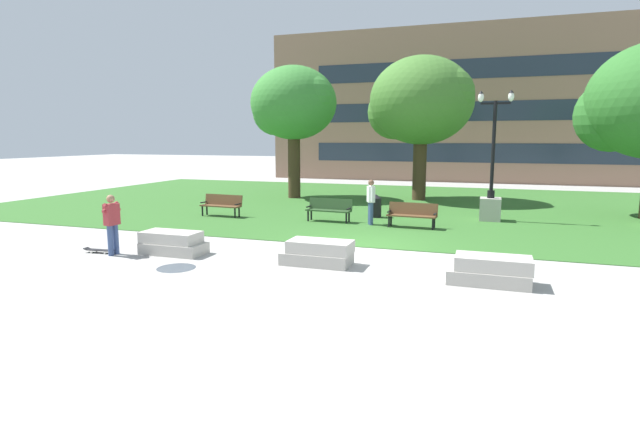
{
  "coord_description": "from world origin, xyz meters",
  "views": [
    {
      "loc": [
        3.49,
        -14.36,
        3.27
      ],
      "look_at": [
        -0.9,
        -1.4,
        1.2
      ],
      "focal_mm": 28.0,
      "sensor_mm": 36.0,
      "label": 1
    }
  ],
  "objects_px": {
    "concrete_block_right": "(490,271)",
    "person_skateboarder": "(112,221)",
    "park_bench_far_left": "(222,204)",
    "skateboard": "(101,250)",
    "concrete_block_left": "(318,253)",
    "park_bench_near_left": "(412,214)",
    "concrete_block_center": "(173,243)",
    "lamp_post_right": "(491,195)",
    "person_bystander_near_lawn": "(371,199)",
    "park_bench_near_right": "(329,208)",
    "trash_bin": "(376,206)"
  },
  "relations": [
    {
      "from": "skateboard",
      "to": "lamp_post_right",
      "type": "relative_size",
      "value": 0.2
    },
    {
      "from": "concrete_block_right",
      "to": "skateboard",
      "type": "relative_size",
      "value": 1.76
    },
    {
      "from": "concrete_block_left",
      "to": "trash_bin",
      "type": "bearing_deg",
      "value": 91.9
    },
    {
      "from": "concrete_block_center",
      "to": "lamp_post_right",
      "type": "relative_size",
      "value": 0.36
    },
    {
      "from": "concrete_block_left",
      "to": "lamp_post_right",
      "type": "height_order",
      "value": "lamp_post_right"
    },
    {
      "from": "concrete_block_left",
      "to": "park_bench_near_left",
      "type": "height_order",
      "value": "park_bench_near_left"
    },
    {
      "from": "park_bench_near_left",
      "to": "trash_bin",
      "type": "height_order",
      "value": "trash_bin"
    },
    {
      "from": "person_skateboarder",
      "to": "trash_bin",
      "type": "relative_size",
      "value": 1.78
    },
    {
      "from": "concrete_block_left",
      "to": "skateboard",
      "type": "distance_m",
      "value": 6.41
    },
    {
      "from": "person_skateboarder",
      "to": "park_bench_near_left",
      "type": "xyz_separation_m",
      "value": [
        7.37,
        7.0,
        -0.44
      ]
    },
    {
      "from": "park_bench_far_left",
      "to": "person_bystander_near_lawn",
      "type": "bearing_deg",
      "value": -0.29
    },
    {
      "from": "concrete_block_left",
      "to": "skateboard",
      "type": "relative_size",
      "value": 1.77
    },
    {
      "from": "park_bench_near_left",
      "to": "trash_bin",
      "type": "distance_m",
      "value": 2.65
    },
    {
      "from": "concrete_block_right",
      "to": "person_skateboarder",
      "type": "relative_size",
      "value": 1.07
    },
    {
      "from": "person_skateboarder",
      "to": "park_bench_far_left",
      "type": "relative_size",
      "value": 0.93
    },
    {
      "from": "park_bench_far_left",
      "to": "skateboard",
      "type": "bearing_deg",
      "value": -89.24
    },
    {
      "from": "person_bystander_near_lawn",
      "to": "park_bench_far_left",
      "type": "bearing_deg",
      "value": 179.71
    },
    {
      "from": "trash_bin",
      "to": "park_bench_near_left",
      "type": "bearing_deg",
      "value": -47.28
    },
    {
      "from": "skateboard",
      "to": "concrete_block_center",
      "type": "bearing_deg",
      "value": 16.82
    },
    {
      "from": "park_bench_near_left",
      "to": "person_bystander_near_lawn",
      "type": "height_order",
      "value": "person_bystander_near_lawn"
    },
    {
      "from": "person_skateboarder",
      "to": "park_bench_near_left",
      "type": "relative_size",
      "value": 0.94
    },
    {
      "from": "concrete_block_left",
      "to": "park_bench_far_left",
      "type": "relative_size",
      "value": 1.0
    },
    {
      "from": "concrete_block_right",
      "to": "park_bench_far_left",
      "type": "distance_m",
      "value": 12.65
    },
    {
      "from": "trash_bin",
      "to": "person_bystander_near_lawn",
      "type": "bearing_deg",
      "value": -83.36
    },
    {
      "from": "concrete_block_center",
      "to": "skateboard",
      "type": "height_order",
      "value": "concrete_block_center"
    },
    {
      "from": "concrete_block_left",
      "to": "person_bystander_near_lawn",
      "type": "xyz_separation_m",
      "value": [
        -0.06,
        6.29,
        0.68
      ]
    },
    {
      "from": "concrete_block_left",
      "to": "lamp_post_right",
      "type": "relative_size",
      "value": 0.36
    },
    {
      "from": "lamp_post_right",
      "to": "concrete_block_center",
      "type": "bearing_deg",
      "value": -133.75
    },
    {
      "from": "concrete_block_center",
      "to": "lamp_post_right",
      "type": "height_order",
      "value": "lamp_post_right"
    },
    {
      "from": "concrete_block_left",
      "to": "park_bench_near_right",
      "type": "xyz_separation_m",
      "value": [
        -1.76,
        6.5,
        0.23
      ]
    },
    {
      "from": "concrete_block_center",
      "to": "trash_bin",
      "type": "distance_m",
      "value": 9.24
    },
    {
      "from": "concrete_block_right",
      "to": "person_skateboarder",
      "type": "bearing_deg",
      "value": -177.62
    },
    {
      "from": "park_bench_near_left",
      "to": "trash_bin",
      "type": "bearing_deg",
      "value": 132.72
    },
    {
      "from": "concrete_block_left",
      "to": "concrete_block_right",
      "type": "distance_m",
      "value": 4.28
    },
    {
      "from": "person_skateboarder",
      "to": "skateboard",
      "type": "height_order",
      "value": "person_skateboarder"
    },
    {
      "from": "park_bench_far_left",
      "to": "trash_bin",
      "type": "xyz_separation_m",
      "value": [
        6.18,
        1.8,
        -0.04
      ]
    },
    {
      "from": "person_skateboarder",
      "to": "park_bench_near_left",
      "type": "bearing_deg",
      "value": 43.54
    },
    {
      "from": "concrete_block_right",
      "to": "park_bench_near_left",
      "type": "relative_size",
      "value": 1.0
    },
    {
      "from": "park_bench_near_right",
      "to": "trash_bin",
      "type": "height_order",
      "value": "trash_bin"
    },
    {
      "from": "concrete_block_left",
      "to": "park_bench_near_right",
      "type": "bearing_deg",
      "value": 105.19
    },
    {
      "from": "skateboard",
      "to": "trash_bin",
      "type": "distance_m",
      "value": 10.79
    },
    {
      "from": "concrete_block_right",
      "to": "person_skateboarder",
      "type": "xyz_separation_m",
      "value": [
        -10.1,
        -0.42,
        0.67
      ]
    },
    {
      "from": "concrete_block_left",
      "to": "park_bench_near_left",
      "type": "relative_size",
      "value": 1.0
    },
    {
      "from": "concrete_block_right",
      "to": "person_skateboarder",
      "type": "height_order",
      "value": "person_skateboarder"
    },
    {
      "from": "park_bench_near_left",
      "to": "park_bench_near_right",
      "type": "xyz_separation_m",
      "value": [
        -3.29,
        0.32,
        0.0
      ]
    },
    {
      "from": "lamp_post_right",
      "to": "trash_bin",
      "type": "distance_m",
      "value": 4.59
    },
    {
      "from": "park_bench_near_right",
      "to": "person_bystander_near_lawn",
      "type": "xyz_separation_m",
      "value": [
        1.71,
        -0.21,
        0.44
      ]
    },
    {
      "from": "lamp_post_right",
      "to": "person_bystander_near_lawn",
      "type": "relative_size",
      "value": 2.97
    },
    {
      "from": "concrete_block_center",
      "to": "lamp_post_right",
      "type": "bearing_deg",
      "value": 46.25
    },
    {
      "from": "park_bench_near_left",
      "to": "person_skateboarder",
      "type": "bearing_deg",
      "value": -136.46
    }
  ]
}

